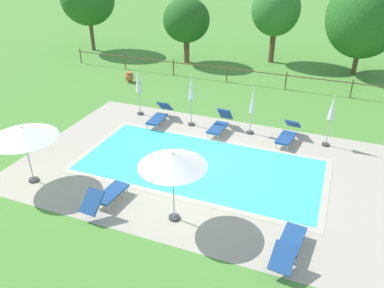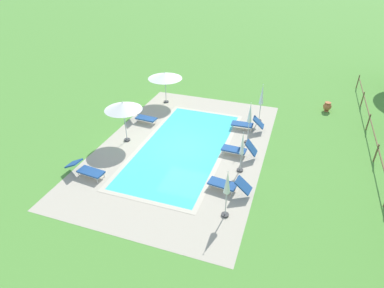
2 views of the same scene
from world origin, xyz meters
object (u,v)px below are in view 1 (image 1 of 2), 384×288
(sun_lounger_south_near_corner, at_px, (220,124))
(tree_far_west, at_px, (186,20))
(patio_umbrella_open_by_bench, at_px, (22,133))
(patio_umbrella_closed_row_west, at_px, (332,112))
(patio_umbrella_closed_row_mid_west, at_px, (138,83))
(tree_far_east, at_px, (276,10))
(patio_umbrella_open_foreground, at_px, (173,160))
(patio_umbrella_closed_row_centre, at_px, (252,105))
(tree_east_mid, at_px, (365,16))
(sun_lounger_north_near_steps, at_px, (288,134))
(patio_umbrella_closed_row_mid_east, at_px, (191,92))
(sun_lounger_north_far, at_px, (159,115))
(terracotta_urn_near_fence, at_px, (129,77))
(sun_lounger_north_end, at_px, (289,244))
(sun_lounger_north_mid, at_px, (106,196))

(sun_lounger_south_near_corner, xyz_separation_m, tree_far_west, (-5.69, 9.83, 2.54))
(patio_umbrella_open_by_bench, bearing_deg, patio_umbrella_closed_row_west, 34.78)
(patio_umbrella_open_by_bench, height_order, patio_umbrella_closed_row_mid_west, patio_umbrella_closed_row_mid_west)
(patio_umbrella_closed_row_mid_west, bearing_deg, tree_far_east, 69.68)
(patio_umbrella_open_foreground, distance_m, tree_far_west, 17.43)
(patio_umbrella_open_foreground, distance_m, patio_umbrella_closed_row_mid_west, 8.43)
(patio_umbrella_closed_row_centre, distance_m, tree_east_mid, 12.01)
(patio_umbrella_closed_row_west, bearing_deg, tree_far_west, 137.74)
(sun_lounger_north_near_steps, relative_size, patio_umbrella_open_by_bench, 0.87)
(patio_umbrella_closed_row_centre, distance_m, patio_umbrella_closed_row_mid_east, 2.85)
(sun_lounger_north_far, relative_size, patio_umbrella_closed_row_west, 0.85)
(patio_umbrella_closed_row_mid_west, bearing_deg, patio_umbrella_open_by_bench, -96.49)
(patio_umbrella_closed_row_mid_east, bearing_deg, tree_east_mid, 57.58)
(sun_lounger_south_near_corner, relative_size, tree_east_mid, 0.30)
(patio_umbrella_closed_row_mid_east, relative_size, terracotta_urn_near_fence, 3.91)
(sun_lounger_south_near_corner, distance_m, patio_umbrella_closed_row_centre, 1.71)
(patio_umbrella_open_by_bench, distance_m, patio_umbrella_closed_row_mid_east, 7.52)
(patio_umbrella_closed_row_mid_east, height_order, tree_east_mid, tree_east_mid)
(sun_lounger_south_near_corner, distance_m, patio_umbrella_closed_row_west, 4.83)
(patio_umbrella_closed_row_mid_west, distance_m, tree_far_west, 9.61)
(patio_umbrella_closed_row_mid_east, bearing_deg, tree_far_west, 113.52)
(sun_lounger_north_end, xyz_separation_m, terracotta_urn_near_fence, (-11.52, 11.17, -0.01))
(patio_umbrella_open_foreground, relative_size, tree_far_west, 0.55)
(sun_lounger_north_near_steps, height_order, sun_lounger_north_far, sun_lounger_north_far)
(sun_lounger_north_end, relative_size, tree_far_east, 0.39)
(patio_umbrella_closed_row_centre, bearing_deg, sun_lounger_north_far, -173.30)
(patio_umbrella_open_by_bench, distance_m, tree_east_mid, 20.80)
(sun_lounger_north_mid, distance_m, patio_umbrella_open_by_bench, 3.69)
(patio_umbrella_closed_row_west, height_order, tree_far_west, tree_far_west)
(sun_lounger_north_near_steps, xyz_separation_m, tree_far_east, (-3.09, 11.96, 3.24))
(patio_umbrella_closed_row_centre, height_order, tree_far_east, tree_far_east)
(sun_lounger_north_far, bearing_deg, patio_umbrella_open_by_bench, -108.86)
(patio_umbrella_closed_row_centre, xyz_separation_m, terracotta_urn_near_fence, (-8.69, 4.15, -1.03))
(sun_lounger_north_end, distance_m, tree_far_west, 19.39)
(patio_umbrella_closed_row_mid_east, xyz_separation_m, tree_far_east, (1.46, 11.95, 1.94))
(patio_umbrella_closed_row_mid_west, xyz_separation_m, tree_east_mid, (9.98, 10.95, 1.99))
(patio_umbrella_closed_row_mid_west, bearing_deg, sun_lounger_north_mid, -70.11)
(patio_umbrella_open_foreground, relative_size, tree_east_mid, 0.39)
(patio_umbrella_open_by_bench, xyz_separation_m, patio_umbrella_closed_row_centre, (6.49, 6.74, -0.61))
(patio_umbrella_open_by_bench, bearing_deg, terracotta_urn_near_fence, 101.44)
(patio_umbrella_closed_row_centre, bearing_deg, tree_far_west, 126.58)
(sun_lounger_north_end, xyz_separation_m, patio_umbrella_open_by_bench, (-9.32, 0.28, 1.63))
(sun_lounger_north_mid, bearing_deg, tree_far_west, 103.18)
(tree_far_west, relative_size, tree_far_east, 0.83)
(terracotta_urn_near_fence, xyz_separation_m, tree_far_west, (1.66, 5.33, 2.59))
(sun_lounger_south_near_corner, relative_size, patio_umbrella_closed_row_west, 0.82)
(patio_umbrella_open_foreground, relative_size, patio_umbrella_closed_row_mid_east, 0.98)
(sun_lounger_south_near_corner, relative_size, patio_umbrella_closed_row_mid_east, 0.76)
(sun_lounger_north_far, relative_size, sun_lounger_north_end, 0.93)
(sun_lounger_north_near_steps, height_order, patio_umbrella_closed_row_mid_west, patio_umbrella_closed_row_mid_west)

